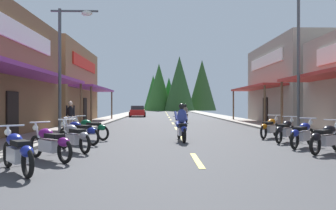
% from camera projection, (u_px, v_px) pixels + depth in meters
% --- Properties ---
extents(ground, '(10.32, 97.41, 0.10)m').
position_uv_depth(ground, '(170.00, 120.00, 34.01)').
color(ground, '#424244').
extents(sidewalk_left, '(2.41, 97.41, 0.12)m').
position_uv_depth(sidewalk_left, '(109.00, 119.00, 33.88)').
color(sidewalk_left, gray).
rests_on(sidewalk_left, ground).
extents(sidewalk_right, '(2.41, 97.41, 0.12)m').
position_uv_depth(sidewalk_right, '(231.00, 119.00, 34.15)').
color(sidewalk_right, gray).
rests_on(sidewalk_right, ground).
extents(centerline_dashes, '(0.16, 70.45, 0.01)m').
position_uv_depth(centerline_dashes, '(170.00, 118.00, 36.24)').
color(centerline_dashes, '#E0C64C').
rests_on(centerline_dashes, ground).
extents(storefront_left_far, '(8.30, 11.24, 6.46)m').
position_uv_depth(storefront_left_far, '(47.00, 85.00, 28.02)').
color(storefront_left_far, olive).
rests_on(storefront_left_far, ground).
extents(storefront_right_far, '(9.41, 10.89, 6.53)m').
position_uv_depth(storefront_right_far, '(312.00, 83.00, 26.57)').
color(storefront_right_far, gray).
rests_on(storefront_right_far, ground).
extents(streetlamp_left, '(2.13, 0.30, 5.86)m').
position_uv_depth(streetlamp_left, '(67.00, 53.00, 14.74)').
color(streetlamp_left, '#474C51').
rests_on(streetlamp_left, ground).
extents(streetlamp_right, '(2.13, 0.30, 6.98)m').
position_uv_depth(streetlamp_right, '(292.00, 42.00, 15.44)').
color(streetlamp_right, '#474C51').
rests_on(streetlamp_right, ground).
extents(motorcycle_parked_right_3, '(1.72, 1.43, 1.04)m').
position_uv_depth(motorcycle_parked_right_3, '(326.00, 137.00, 10.14)').
color(motorcycle_parked_right_3, black).
rests_on(motorcycle_parked_right_3, ground).
extents(motorcycle_parked_right_4, '(1.56, 1.61, 1.04)m').
position_uv_depth(motorcycle_parked_right_4, '(302.00, 134.00, 11.52)').
color(motorcycle_parked_right_4, black).
rests_on(motorcycle_parked_right_4, ground).
extents(motorcycle_parked_right_5, '(1.45, 1.70, 1.04)m').
position_uv_depth(motorcycle_parked_right_5, '(285.00, 130.00, 13.13)').
color(motorcycle_parked_right_5, black).
rests_on(motorcycle_parked_right_5, ground).
extents(motorcycle_parked_right_6, '(1.44, 1.71, 1.04)m').
position_uv_depth(motorcycle_parked_right_6, '(270.00, 127.00, 14.84)').
color(motorcycle_parked_right_6, black).
rests_on(motorcycle_parked_right_6, ground).
extents(motorcycle_parked_left_0, '(1.42, 1.73, 1.04)m').
position_uv_depth(motorcycle_parked_left_0, '(17.00, 151.00, 7.20)').
color(motorcycle_parked_left_0, black).
rests_on(motorcycle_parked_left_0, ground).
extents(motorcycle_parked_left_1, '(1.66, 1.51, 1.04)m').
position_uv_depth(motorcycle_parked_left_1, '(50.00, 142.00, 8.79)').
color(motorcycle_parked_left_1, black).
rests_on(motorcycle_parked_left_1, ground).
extents(motorcycle_parked_left_2, '(1.48, 1.68, 1.04)m').
position_uv_depth(motorcycle_parked_left_2, '(74.00, 136.00, 10.49)').
color(motorcycle_parked_left_2, black).
rests_on(motorcycle_parked_left_2, ground).
extents(motorcycle_parked_left_3, '(1.85, 1.25, 1.04)m').
position_uv_depth(motorcycle_parked_left_3, '(79.00, 132.00, 12.38)').
color(motorcycle_parked_left_3, black).
rests_on(motorcycle_parked_left_3, ground).
extents(motorcycle_parked_left_4, '(1.90, 1.16, 1.04)m').
position_uv_depth(motorcycle_parked_left_4, '(90.00, 128.00, 14.03)').
color(motorcycle_parked_left_4, black).
rests_on(motorcycle_parked_left_4, ground).
extents(rider_cruising_lead, '(0.60, 2.14, 1.57)m').
position_uv_depth(rider_cruising_lead, '(182.00, 125.00, 13.46)').
color(rider_cruising_lead, black).
rests_on(rider_cruising_lead, ground).
extents(rider_cruising_trailing, '(0.60, 2.14, 1.57)m').
position_uv_depth(rider_cruising_trailing, '(185.00, 115.00, 27.22)').
color(rider_cruising_trailing, black).
rests_on(rider_cruising_trailing, ground).
extents(pedestrian_by_shop, '(0.53, 0.39, 1.70)m').
position_uv_depth(pedestrian_by_shop, '(70.00, 115.00, 17.25)').
color(pedestrian_by_shop, '#B2A599').
rests_on(pedestrian_by_shop, ground).
extents(parked_car_curbside, '(2.24, 4.38, 1.40)m').
position_uv_depth(parked_car_curbside, '(138.00, 111.00, 41.45)').
color(parked_car_curbside, '#B21919').
rests_on(parked_car_curbside, ground).
extents(treeline_backdrop, '(19.52, 14.56, 13.57)m').
position_uv_depth(treeline_backdrop, '(182.00, 87.00, 84.55)').
color(treeline_backdrop, '#2F4E23').
rests_on(treeline_backdrop, ground).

